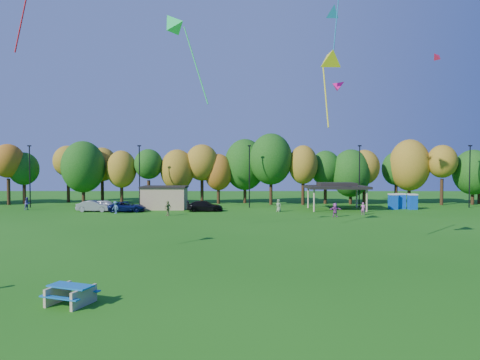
{
  "coord_description": "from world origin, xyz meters",
  "views": [
    {
      "loc": [
        0.84,
        -22.08,
        6.2
      ],
      "look_at": [
        0.75,
        6.0,
        5.22
      ],
      "focal_mm": 32.0,
      "sensor_mm": 36.0,
      "label": 1
    }
  ],
  "objects_px": {
    "picnic_table": "(71,293)",
    "car_d": "(205,206)",
    "car_b": "(94,206)",
    "car_c": "(127,207)",
    "car_a": "(106,206)",
    "porta_potties": "(402,201)"
  },
  "relations": [
    {
      "from": "car_a",
      "to": "car_d",
      "type": "distance_m",
      "value": 13.28
    },
    {
      "from": "porta_potties",
      "to": "car_d",
      "type": "distance_m",
      "value": 27.75
    },
    {
      "from": "picnic_table",
      "to": "car_c",
      "type": "xyz_separation_m",
      "value": [
        -7.54,
        37.59,
        0.18
      ]
    },
    {
      "from": "porta_potties",
      "to": "picnic_table",
      "type": "bearing_deg",
      "value": -126.22
    },
    {
      "from": "picnic_table",
      "to": "car_c",
      "type": "relative_size",
      "value": 0.5
    },
    {
      "from": "car_b",
      "to": "car_c",
      "type": "distance_m",
      "value": 4.46
    },
    {
      "from": "car_a",
      "to": "porta_potties",
      "type": "bearing_deg",
      "value": -73.71
    },
    {
      "from": "picnic_table",
      "to": "car_d",
      "type": "xyz_separation_m",
      "value": [
        2.67,
        38.26,
        0.21
      ]
    },
    {
      "from": "car_c",
      "to": "car_d",
      "type": "distance_m",
      "value": 10.24
    },
    {
      "from": "picnic_table",
      "to": "car_d",
      "type": "height_order",
      "value": "car_d"
    },
    {
      "from": "porta_potties",
      "to": "car_a",
      "type": "distance_m",
      "value": 40.97
    },
    {
      "from": "car_a",
      "to": "car_c",
      "type": "xyz_separation_m",
      "value": [
        3.06,
        -0.66,
        -0.09
      ]
    },
    {
      "from": "car_b",
      "to": "car_d",
      "type": "relative_size",
      "value": 0.92
    },
    {
      "from": "car_a",
      "to": "car_c",
      "type": "bearing_deg",
      "value": -90.12
    },
    {
      "from": "car_a",
      "to": "car_c",
      "type": "height_order",
      "value": "car_a"
    },
    {
      "from": "porta_potties",
      "to": "car_d",
      "type": "relative_size",
      "value": 0.77
    },
    {
      "from": "car_c",
      "to": "picnic_table",
      "type": "bearing_deg",
      "value": -171.22
    },
    {
      "from": "car_b",
      "to": "car_c",
      "type": "bearing_deg",
      "value": -92.4
    },
    {
      "from": "car_b",
      "to": "car_d",
      "type": "bearing_deg",
      "value": -87.64
    },
    {
      "from": "car_d",
      "to": "picnic_table",
      "type": "bearing_deg",
      "value": 171.51
    },
    {
      "from": "porta_potties",
      "to": "picnic_table",
      "type": "height_order",
      "value": "porta_potties"
    },
    {
      "from": "car_b",
      "to": "car_d",
      "type": "height_order",
      "value": "car_b"
    }
  ]
}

